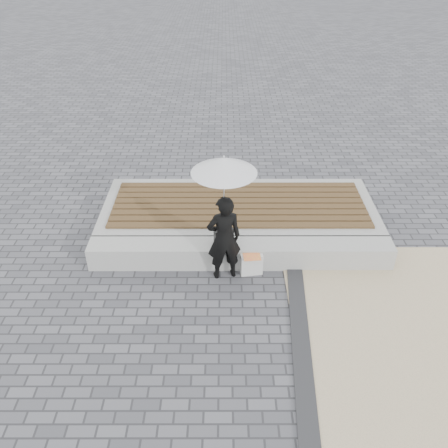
{
  "coord_description": "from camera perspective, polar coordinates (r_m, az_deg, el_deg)",
  "views": [
    {
      "loc": [
        -0.28,
        -4.63,
        4.97
      ],
      "look_at": [
        -0.28,
        1.27,
        1.0
      ],
      "focal_mm": 37.91,
      "sensor_mm": 36.0,
      "label": 1
    }
  ],
  "objects": [
    {
      "name": "edging_band",
      "position": [
        6.52,
        9.44,
        -16.06
      ],
      "size": [
        0.61,
        5.2,
        0.04
      ],
      "primitive_type": "cube",
      "rotation": [
        0.0,
        0.0,
        -0.07
      ],
      "color": "#28282B",
      "rests_on": "ground"
    },
    {
      "name": "timber_decking",
      "position": [
        8.71,
        1.81,
        2.43
      ],
      "size": [
        4.6,
        1.6,
        0.04
      ],
      "primitive_type": null,
      "color": "brown",
      "rests_on": "timber_platform"
    },
    {
      "name": "seating_ledge",
      "position": [
        7.85,
        2.02,
        -3.52
      ],
      "size": [
        5.0,
        0.45,
        0.4
      ],
      "primitive_type": "cube",
      "color": "#A4A49F",
      "rests_on": "ground"
    },
    {
      "name": "timber_platform",
      "position": [
        8.83,
        1.79,
        1.21
      ],
      "size": [
        5.0,
        2.0,
        0.4
      ],
      "primitive_type": "cube",
      "color": "#9E9E99",
      "rests_on": "ground"
    },
    {
      "name": "woman",
      "position": [
        7.26,
        0.0,
        -1.72
      ],
      "size": [
        0.6,
        0.46,
        1.47
      ],
      "primitive_type": "imported",
      "rotation": [
        0.0,
        0.0,
        3.36
      ],
      "color": "black",
      "rests_on": "ground"
    },
    {
      "name": "ground",
      "position": [
        6.79,
        2.41,
        -13.11
      ],
      "size": [
        80.0,
        80.0,
        0.0
      ],
      "primitive_type": "plane",
      "color": "#535358",
      "rests_on": "ground"
    },
    {
      "name": "handbag",
      "position": [
        7.72,
        -0.03,
        -1.35
      ],
      "size": [
        0.33,
        0.22,
        0.22
      ],
      "primitive_type": "cube",
      "rotation": [
        0.0,
        0.0,
        0.36
      ],
      "color": "black",
      "rests_on": "seating_ledge"
    },
    {
      "name": "parasol",
      "position": [
        6.61,
        0.0,
        7.1
      ],
      "size": [
        0.94,
        0.94,
        1.2
      ],
      "rotation": [
        0.0,
        0.0,
        0.14
      ],
      "color": "silver",
      "rests_on": "ground"
    },
    {
      "name": "canvas_tote",
      "position": [
        7.65,
        3.33,
        -4.85
      ],
      "size": [
        0.37,
        0.2,
        0.37
      ],
      "primitive_type": "cube",
      "rotation": [
        0.0,
        0.0,
        0.16
      ],
      "color": "beige",
      "rests_on": "ground"
    },
    {
      "name": "magazine",
      "position": [
        7.49,
        3.39,
        -3.96
      ],
      "size": [
        0.29,
        0.22,
        0.01
      ],
      "primitive_type": "cube",
      "rotation": [
        0.0,
        0.0,
        0.09
      ],
      "color": "#F64846",
      "rests_on": "canvas_tote"
    }
  ]
}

